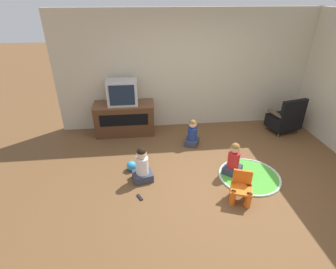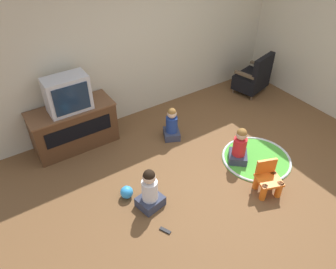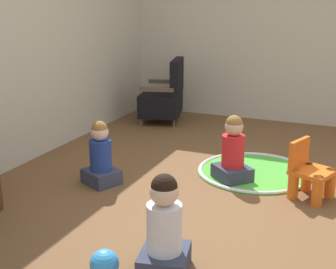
{
  "view_description": "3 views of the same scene",
  "coord_description": "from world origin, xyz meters",
  "px_view_note": "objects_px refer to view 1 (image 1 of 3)",
  "views": [
    {
      "loc": [
        -1.17,
        -3.45,
        2.85
      ],
      "look_at": [
        -0.75,
        0.38,
        0.75
      ],
      "focal_mm": 28.0,
      "sensor_mm": 36.0,
      "label": 1
    },
    {
      "loc": [
        -2.61,
        -2.37,
        3.45
      ],
      "look_at": [
        -0.65,
        0.6,
        0.7
      ],
      "focal_mm": 35.0,
      "sensor_mm": 36.0,
      "label": 2
    },
    {
      "loc": [
        -3.5,
        -0.81,
        1.61
      ],
      "look_at": [
        -0.47,
        0.47,
        0.64
      ],
      "focal_mm": 50.0,
      "sensor_mm": 36.0,
      "label": 3
    }
  ],
  "objects_px": {
    "yellow_kid_chair": "(241,190)",
    "child_watching_left": "(142,166)",
    "toy_ball": "(132,166)",
    "black_armchair": "(286,119)",
    "television": "(122,93)",
    "child_watching_center": "(233,160)",
    "child_watching_right": "(192,134)",
    "remote_control": "(140,197)",
    "tv_cabinet": "(125,118)"
  },
  "relations": [
    {
      "from": "yellow_kid_chair",
      "to": "child_watching_left",
      "type": "xyz_separation_m",
      "value": [
        -1.49,
        0.67,
        0.08
      ]
    },
    {
      "from": "child_watching_left",
      "to": "toy_ball",
      "type": "relative_size",
      "value": 3.59
    },
    {
      "from": "black_armchair",
      "to": "toy_ball",
      "type": "distance_m",
      "value": 3.66
    },
    {
      "from": "television",
      "to": "child_watching_center",
      "type": "relative_size",
      "value": 1.04
    },
    {
      "from": "child_watching_right",
      "to": "toy_ball",
      "type": "distance_m",
      "value": 1.49
    },
    {
      "from": "black_armchair",
      "to": "yellow_kid_chair",
      "type": "bearing_deg",
      "value": 35.18
    },
    {
      "from": "television",
      "to": "remote_control",
      "type": "relative_size",
      "value": 4.11
    },
    {
      "from": "child_watching_center",
      "to": "tv_cabinet",
      "type": "bearing_deg",
      "value": 89.28
    },
    {
      "from": "child_watching_right",
      "to": "toy_ball",
      "type": "relative_size",
      "value": 3.27
    },
    {
      "from": "child_watching_left",
      "to": "remote_control",
      "type": "bearing_deg",
      "value": -108.87
    },
    {
      "from": "child_watching_center",
      "to": "remote_control",
      "type": "height_order",
      "value": "child_watching_center"
    },
    {
      "from": "child_watching_left",
      "to": "television",
      "type": "bearing_deg",
      "value": 90.03
    },
    {
      "from": "remote_control",
      "to": "television",
      "type": "bearing_deg",
      "value": -18.52
    },
    {
      "from": "yellow_kid_chair",
      "to": "toy_ball",
      "type": "bearing_deg",
      "value": 170.49
    },
    {
      "from": "black_armchair",
      "to": "child_watching_center",
      "type": "height_order",
      "value": "black_armchair"
    },
    {
      "from": "remote_control",
      "to": "child_watching_right",
      "type": "bearing_deg",
      "value": -62.29
    },
    {
      "from": "black_armchair",
      "to": "remote_control",
      "type": "distance_m",
      "value": 3.85
    },
    {
      "from": "child_watching_left",
      "to": "toy_ball",
      "type": "distance_m",
      "value": 0.41
    },
    {
      "from": "yellow_kid_chair",
      "to": "child_watching_center",
      "type": "bearing_deg",
      "value": 101.81
    },
    {
      "from": "child_watching_right",
      "to": "toy_ball",
      "type": "height_order",
      "value": "child_watching_right"
    },
    {
      "from": "tv_cabinet",
      "to": "child_watching_right",
      "type": "relative_size",
      "value": 2.27
    },
    {
      "from": "tv_cabinet",
      "to": "television",
      "type": "relative_size",
      "value": 2.08
    },
    {
      "from": "tv_cabinet",
      "to": "child_watching_left",
      "type": "xyz_separation_m",
      "value": [
        0.35,
        -1.77,
        -0.09
      ]
    },
    {
      "from": "tv_cabinet",
      "to": "black_armchair",
      "type": "distance_m",
      "value": 3.64
    },
    {
      "from": "television",
      "to": "child_watching_left",
      "type": "distance_m",
      "value": 1.9
    },
    {
      "from": "black_armchair",
      "to": "toy_ball",
      "type": "relative_size",
      "value": 4.71
    },
    {
      "from": "child_watching_left",
      "to": "toy_ball",
      "type": "xyz_separation_m",
      "value": [
        -0.19,
        0.3,
        -0.19
      ]
    },
    {
      "from": "child_watching_left",
      "to": "black_armchair",
      "type": "bearing_deg",
      "value": 12.12
    },
    {
      "from": "child_watching_left",
      "to": "child_watching_right",
      "type": "bearing_deg",
      "value": 33.93
    },
    {
      "from": "yellow_kid_chair",
      "to": "toy_ball",
      "type": "relative_size",
      "value": 2.7
    },
    {
      "from": "black_armchair",
      "to": "child_watching_center",
      "type": "distance_m",
      "value": 2.19
    },
    {
      "from": "black_armchair",
      "to": "child_watching_right",
      "type": "bearing_deg",
      "value": -5.3
    },
    {
      "from": "tv_cabinet",
      "to": "child_watching_center",
      "type": "height_order",
      "value": "tv_cabinet"
    },
    {
      "from": "child_watching_left",
      "to": "remote_control",
      "type": "height_order",
      "value": "child_watching_left"
    },
    {
      "from": "child_watching_center",
      "to": "toy_ball",
      "type": "distance_m",
      "value": 1.82
    },
    {
      "from": "child_watching_left",
      "to": "child_watching_center",
      "type": "distance_m",
      "value": 1.59
    },
    {
      "from": "television",
      "to": "black_armchair",
      "type": "height_order",
      "value": "television"
    },
    {
      "from": "black_armchair",
      "to": "child_watching_center",
      "type": "relative_size",
      "value": 1.36
    },
    {
      "from": "television",
      "to": "child_watching_left",
      "type": "height_order",
      "value": "television"
    },
    {
      "from": "remote_control",
      "to": "tv_cabinet",
      "type": "bearing_deg",
      "value": -18.69
    },
    {
      "from": "black_armchair",
      "to": "yellow_kid_chair",
      "type": "distance_m",
      "value": 2.75
    },
    {
      "from": "child_watching_left",
      "to": "child_watching_center",
      "type": "height_order",
      "value": "child_watching_left"
    },
    {
      "from": "television",
      "to": "child_watching_center",
      "type": "xyz_separation_m",
      "value": [
        1.94,
        -1.7,
        -0.72
      ]
    },
    {
      "from": "toy_ball",
      "to": "remote_control",
      "type": "bearing_deg",
      "value": -80.1
    },
    {
      "from": "television",
      "to": "child_watching_center",
      "type": "distance_m",
      "value": 2.68
    },
    {
      "from": "tv_cabinet",
      "to": "yellow_kid_chair",
      "type": "height_order",
      "value": "tv_cabinet"
    },
    {
      "from": "toy_ball",
      "to": "tv_cabinet",
      "type": "bearing_deg",
      "value": 95.96
    },
    {
      "from": "toy_ball",
      "to": "yellow_kid_chair",
      "type": "bearing_deg",
      "value": -29.95
    },
    {
      "from": "child_watching_center",
      "to": "toy_ball",
      "type": "height_order",
      "value": "child_watching_center"
    },
    {
      "from": "television",
      "to": "toy_ball",
      "type": "height_order",
      "value": "television"
    }
  ]
}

